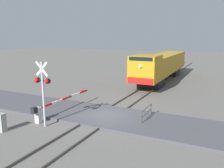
# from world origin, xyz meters

# --- Properties ---
(ground_plane) EXTENTS (160.00, 160.00, 0.00)m
(ground_plane) POSITION_xyz_m (0.00, 0.00, 0.00)
(ground_plane) COLOR #605E59
(rail_track_left) EXTENTS (0.08, 80.00, 0.15)m
(rail_track_left) POSITION_xyz_m (-0.72, 0.00, 0.07)
(rail_track_left) COLOR #59544C
(rail_track_left) RESTS_ON ground_plane
(rail_track_right) EXTENTS (0.08, 80.00, 0.15)m
(rail_track_right) POSITION_xyz_m (0.72, 0.00, 0.07)
(rail_track_right) COLOR #59544C
(rail_track_right) RESTS_ON ground_plane
(road_surface) EXTENTS (36.00, 4.60, 0.15)m
(road_surface) POSITION_xyz_m (0.00, 0.00, 0.08)
(road_surface) COLOR #47474C
(road_surface) RESTS_ON ground_plane
(locomotive) EXTENTS (2.87, 17.75, 3.85)m
(locomotive) POSITION_xyz_m (0.00, 16.14, 2.06)
(locomotive) COLOR black
(locomotive) RESTS_ON ground_plane
(crossing_signal) EXTENTS (1.18, 0.33, 4.29)m
(crossing_signal) POSITION_xyz_m (-2.70, -3.39, 2.69)
(crossing_signal) COLOR #ADADB2
(crossing_signal) RESTS_ON ground_plane
(crossing_gate) EXTENTS (0.36, 6.78, 1.21)m
(crossing_gate) POSITION_xyz_m (-3.54, -2.04, 0.77)
(crossing_gate) COLOR silver
(crossing_gate) RESTS_ON ground_plane
(utility_cabinet) EXTENTS (0.50, 0.40, 1.15)m
(utility_cabinet) POSITION_xyz_m (-4.55, -5.18, 0.58)
(utility_cabinet) COLOR #999993
(utility_cabinet) RESTS_ON ground_plane
(guard_railing) EXTENTS (0.08, 2.25, 0.95)m
(guard_railing) POSITION_xyz_m (2.92, 0.65, 0.61)
(guard_railing) COLOR #4C4742
(guard_railing) RESTS_ON ground_plane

